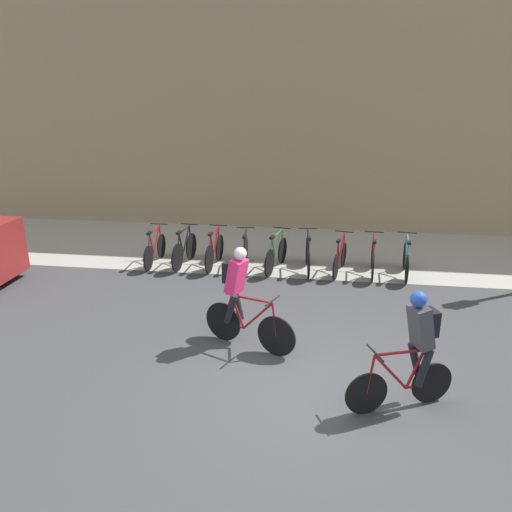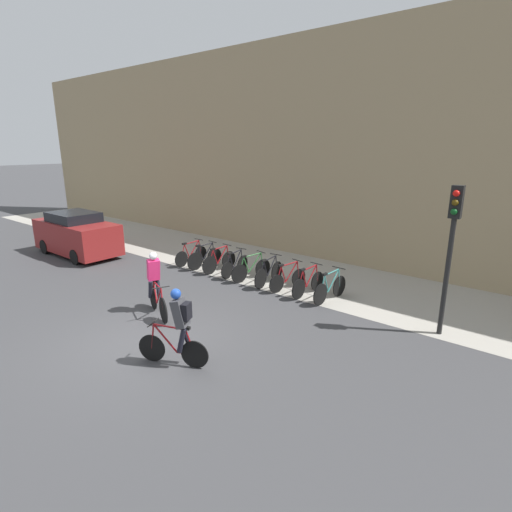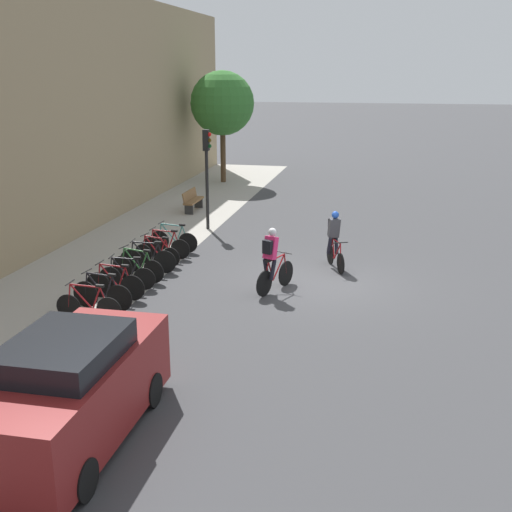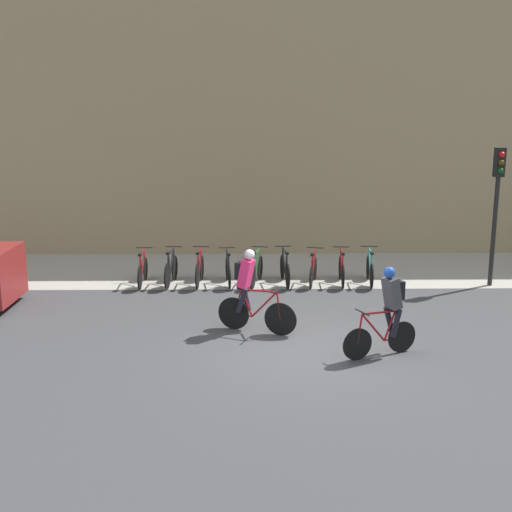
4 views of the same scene
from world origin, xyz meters
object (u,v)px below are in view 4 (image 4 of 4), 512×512
(parked_bike_8, at_px, (370,269))
(traffic_light_pole, at_px, (497,191))
(parked_bike_2, at_px, (200,270))
(parked_bike_6, at_px, (313,270))
(parked_bike_7, at_px, (342,270))
(cyclist_pink, at_px, (249,289))
(parked_bike_5, at_px, (285,269))
(cyclist_grey, at_px, (389,308))
(parked_bike_0, at_px, (143,271))
(parked_bike_4, at_px, (256,270))
(parked_bike_3, at_px, (228,270))
(parked_bike_1, at_px, (171,270))

(parked_bike_8, bearing_deg, traffic_light_pole, -4.39)
(parked_bike_2, height_order, parked_bike_6, parked_bike_2)
(parked_bike_6, bearing_deg, parked_bike_7, 0.02)
(cyclist_pink, xyz_separation_m, parked_bike_5, (0.99, 3.92, -0.54))
(cyclist_grey, bearing_deg, parked_bike_6, 99.46)
(parked_bike_0, distance_m, parked_bike_2, 1.55)
(parked_bike_4, bearing_deg, parked_bike_8, 0.01)
(cyclist_grey, bearing_deg, parked_bike_2, 126.82)
(parked_bike_3, relative_size, parked_bike_6, 1.01)
(parked_bike_4, bearing_deg, parked_bike_1, 179.97)
(traffic_light_pole, bearing_deg, cyclist_pink, -150.76)
(parked_bike_5, bearing_deg, parked_bike_2, 179.99)
(parked_bike_4, xyz_separation_m, parked_bike_7, (2.33, 0.00, -0.01))
(parked_bike_2, bearing_deg, parked_bike_8, -0.01)
(cyclist_pink, relative_size, parked_bike_0, 1.08)
(parked_bike_2, xyz_separation_m, parked_bike_6, (3.11, -0.00, -0.03))
(parked_bike_0, relative_size, parked_bike_2, 1.00)
(parked_bike_1, bearing_deg, cyclist_pink, -61.64)
(parked_bike_2, height_order, parked_bike_8, parked_bike_2)
(parked_bike_0, height_order, parked_bike_7, parked_bike_7)
(parked_bike_3, bearing_deg, cyclist_grey, -58.91)
(parked_bike_6, relative_size, traffic_light_pole, 0.42)
(parked_bike_3, xyz_separation_m, traffic_light_pole, (7.12, -0.25, 2.18))
(parked_bike_1, xyz_separation_m, parked_bike_4, (2.33, -0.00, -0.01))
(parked_bike_8, height_order, traffic_light_pole, traffic_light_pole)
(parked_bike_6, bearing_deg, parked_bike_2, 179.98)
(parked_bike_2, relative_size, parked_bike_4, 0.99)
(parked_bike_2, height_order, traffic_light_pole, traffic_light_pole)
(parked_bike_0, height_order, parked_bike_5, parked_bike_5)
(parked_bike_1, bearing_deg, parked_bike_0, -179.85)
(parked_bike_0, relative_size, parked_bike_7, 1.01)
(parked_bike_0, relative_size, parked_bike_5, 0.97)
(parked_bike_2, xyz_separation_m, parked_bike_5, (2.33, -0.00, 0.00))
(parked_bike_0, distance_m, traffic_light_pole, 9.70)
(parked_bike_5, bearing_deg, cyclist_grey, -72.68)
(cyclist_grey, height_order, parked_bike_3, cyclist_grey)
(parked_bike_3, relative_size, parked_bike_8, 0.94)
(parked_bike_2, distance_m, parked_bike_5, 2.33)
(cyclist_pink, height_order, parked_bike_8, cyclist_pink)
(parked_bike_0, relative_size, parked_bike_6, 1.06)
(traffic_light_pole, bearing_deg, cyclist_grey, -127.50)
(parked_bike_6, bearing_deg, parked_bike_4, 179.99)
(parked_bike_1, xyz_separation_m, parked_bike_2, (0.78, -0.00, -0.00))
(cyclist_grey, distance_m, traffic_light_pole, 6.61)
(parked_bike_4, height_order, parked_bike_7, parked_bike_4)
(cyclist_pink, distance_m, parked_bike_7, 4.71)
(cyclist_grey, height_order, parked_bike_6, cyclist_grey)
(parked_bike_1, relative_size, parked_bike_4, 0.98)
(parked_bike_2, xyz_separation_m, traffic_light_pole, (7.90, -0.25, 2.16))
(parked_bike_7, height_order, parked_bike_8, parked_bike_8)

